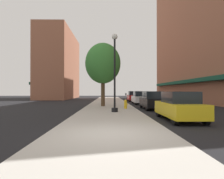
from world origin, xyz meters
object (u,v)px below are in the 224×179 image
lamppost (115,71)px  car_yellow (179,106)px  tree_near (103,64)px  car_red (133,96)px  car_black (152,100)px  parking_meter_near (126,97)px  car_white (140,98)px  fire_hydrant (126,104)px

lamppost → car_yellow: lamppost is taller
tree_near → car_red: tree_near is taller
lamppost → car_black: bearing=42.8°
lamppost → car_yellow: bearing=-45.0°
parking_meter_near → car_white: bearing=33.0°
car_white → car_black: bearing=-88.4°
lamppost → car_white: (3.60, 10.56, -2.39)m
lamppost → fire_hydrant: 3.95m
fire_hydrant → parking_meter_near: (0.60, 6.59, 0.43)m
parking_meter_near → car_white: 2.33m
fire_hydrant → car_red: 15.10m
fire_hydrant → car_black: size_ratio=0.18×
fire_hydrant → car_white: size_ratio=0.18×
car_black → car_white: bearing=90.1°
tree_near → car_black: (4.65, -2.33, -3.74)m
car_white → car_red: same height
tree_near → car_red: (4.65, 11.93, -3.74)m
fire_hydrant → car_black: (2.55, 0.63, 0.29)m
lamppost → tree_near: 5.91m
lamppost → parking_meter_near: bearing=79.9°
parking_meter_near → car_black: (1.95, -5.96, -0.14)m
tree_near → car_black: bearing=-26.6°
tree_near → car_white: 7.72m
lamppost → fire_hydrant: (1.05, 2.71, -2.68)m
parking_meter_near → car_yellow: bearing=-81.4°
fire_hydrant → parking_meter_near: 6.63m
lamppost → tree_near: bearing=100.5°
lamppost → car_red: (3.60, 17.59, -2.39)m
fire_hydrant → car_yellow: 6.81m
tree_near → car_black: size_ratio=1.53×
car_red → tree_near: bearing=-109.2°
parking_meter_near → car_white: size_ratio=0.30×
car_red → lamppost: bearing=-99.4°
parking_meter_near → tree_near: size_ratio=0.20×
lamppost → fire_hydrant: bearing=68.7°
lamppost → car_white: bearing=71.2°
lamppost → car_white: lamppost is taller
car_red → fire_hydrant: bearing=-97.6°
car_white → car_yellow: bearing=-88.4°
car_white → fire_hydrant: bearing=-106.4°
car_yellow → car_red: (0.00, 21.19, 0.00)m
fire_hydrant → car_red: bearing=80.3°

